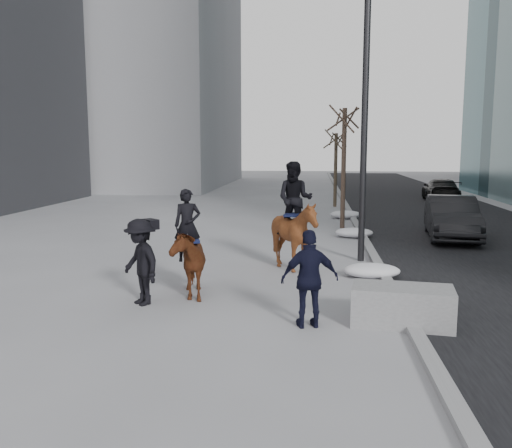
# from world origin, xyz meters

# --- Properties ---
(ground) EXTENTS (120.00, 120.00, 0.00)m
(ground) POSITION_xyz_m (0.00, 0.00, 0.00)
(ground) COLOR gray
(ground) RESTS_ON ground
(road) EXTENTS (8.00, 90.00, 0.01)m
(road) POSITION_xyz_m (7.00, 10.00, 0.01)
(road) COLOR black
(road) RESTS_ON ground
(curb) EXTENTS (0.25, 90.00, 0.12)m
(curb) POSITION_xyz_m (3.00, 10.00, 0.06)
(curb) COLOR gray
(curb) RESTS_ON ground
(planter) EXTENTS (1.87, 1.12, 0.71)m
(planter) POSITION_xyz_m (2.86, -0.88, 0.35)
(planter) COLOR gray
(planter) RESTS_ON ground
(car_near) EXTENTS (2.10, 4.63, 1.47)m
(car_near) POSITION_xyz_m (6.05, 8.75, 0.74)
(car_near) COLOR black
(car_near) RESTS_ON ground
(car_far) EXTENTS (2.33, 4.74, 1.33)m
(car_far) POSITION_xyz_m (8.65, 21.96, 0.66)
(car_far) COLOR black
(car_far) RESTS_ON ground
(tree_near) EXTENTS (1.20, 1.20, 5.15)m
(tree_near) POSITION_xyz_m (2.40, 10.81, 2.58)
(tree_near) COLOR #3D2B24
(tree_near) RESTS_ON ground
(tree_far) EXTENTS (1.20, 1.20, 4.30)m
(tree_far) POSITION_xyz_m (2.40, 18.43, 2.15)
(tree_far) COLOR #393021
(tree_far) RESTS_ON ground
(mounted_left) EXTENTS (1.30, 1.93, 2.29)m
(mounted_left) POSITION_xyz_m (-1.44, 0.68, 0.85)
(mounted_left) COLOR #531F10
(mounted_left) RESTS_ON ground
(mounted_right) EXTENTS (1.74, 1.89, 2.81)m
(mounted_right) POSITION_xyz_m (0.78, 3.21, 1.13)
(mounted_right) COLOR #502510
(mounted_right) RESTS_ON ground
(feeder) EXTENTS (1.10, 0.97, 1.75)m
(feeder) POSITION_xyz_m (1.20, -1.15, 0.88)
(feeder) COLOR black
(feeder) RESTS_ON ground
(camera_crew) EXTENTS (1.27, 1.25, 1.75)m
(camera_crew) POSITION_xyz_m (-2.21, -0.11, 0.89)
(camera_crew) COLOR black
(camera_crew) RESTS_ON ground
(lamppost) EXTENTS (0.25, 1.27, 9.09)m
(lamppost) POSITION_xyz_m (2.60, 4.74, 4.99)
(lamppost) COLOR black
(lamppost) RESTS_ON ground
(snow_piles) EXTENTS (1.39, 11.87, 0.35)m
(snow_piles) POSITION_xyz_m (2.70, 8.39, 0.17)
(snow_piles) COLOR silver
(snow_piles) RESTS_ON ground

